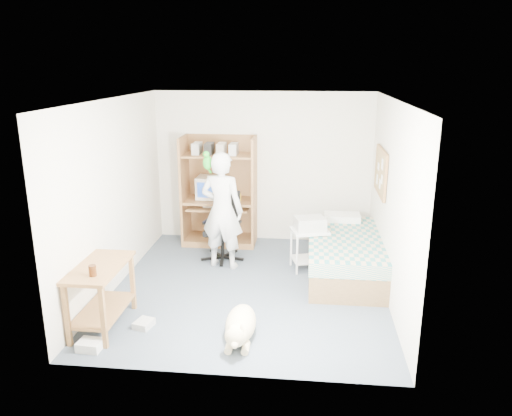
% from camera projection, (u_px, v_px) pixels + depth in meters
% --- Properties ---
extents(floor, '(4.00, 4.00, 0.00)m').
position_uv_depth(floor, '(249.00, 287.00, 6.77)').
color(floor, '#45505E').
rests_on(floor, ground).
extents(wall_back, '(3.60, 0.02, 2.50)m').
position_uv_depth(wall_back, '(263.00, 168.00, 8.33)').
color(wall_back, silver).
rests_on(wall_back, floor).
extents(wall_right, '(0.02, 4.00, 2.50)m').
position_uv_depth(wall_right, '(392.00, 202.00, 6.24)').
color(wall_right, silver).
rests_on(wall_right, floor).
extents(wall_left, '(0.02, 4.00, 2.50)m').
position_uv_depth(wall_left, '(114.00, 195.00, 6.61)').
color(wall_left, silver).
rests_on(wall_left, floor).
extents(ceiling, '(3.60, 4.00, 0.02)m').
position_uv_depth(ceiling, '(249.00, 100.00, 6.08)').
color(ceiling, white).
rests_on(ceiling, wall_back).
extents(computer_hutch, '(1.20, 0.63, 1.80)m').
position_uv_depth(computer_hutch, '(220.00, 195.00, 8.27)').
color(computer_hutch, brown).
rests_on(computer_hutch, floor).
extents(bed, '(1.02, 2.02, 0.66)m').
position_uv_depth(bed, '(344.00, 255.00, 7.15)').
color(bed, brown).
rests_on(bed, floor).
extents(side_desk, '(0.50, 1.00, 0.75)m').
position_uv_depth(side_desk, '(101.00, 287.00, 5.65)').
color(side_desk, brown).
rests_on(side_desk, floor).
extents(corkboard, '(0.04, 0.94, 0.66)m').
position_uv_depth(corkboard, '(381.00, 172.00, 7.05)').
color(corkboard, olive).
rests_on(corkboard, wall_right).
extents(office_chair, '(0.59, 0.59, 1.04)m').
position_uv_depth(office_chair, '(224.00, 236.00, 7.69)').
color(office_chair, black).
rests_on(office_chair, floor).
extents(person, '(0.70, 0.54, 1.73)m').
position_uv_depth(person, '(222.00, 210.00, 7.25)').
color(person, silver).
rests_on(person, floor).
extents(parrot, '(0.13, 0.22, 0.35)m').
position_uv_depth(parrot, '(207.00, 161.00, 7.09)').
color(parrot, '#159519').
rests_on(parrot, person).
extents(dog, '(0.34, 1.04, 0.39)m').
position_uv_depth(dog, '(240.00, 325.00, 5.45)').
color(dog, beige).
rests_on(dog, floor).
extents(printer_cart, '(0.61, 0.54, 0.61)m').
position_uv_depth(printer_cart, '(309.00, 243.00, 7.28)').
color(printer_cart, silver).
rests_on(printer_cart, floor).
extents(printer, '(0.49, 0.42, 0.18)m').
position_uv_depth(printer, '(310.00, 223.00, 7.19)').
color(printer, '#AFB0AB').
rests_on(printer, printer_cart).
extents(crt_monitor, '(0.39, 0.41, 0.36)m').
position_uv_depth(crt_monitor, '(209.00, 187.00, 8.26)').
color(crt_monitor, beige).
rests_on(crt_monitor, computer_hutch).
extents(keyboard, '(0.47, 0.22, 0.03)m').
position_uv_depth(keyboard, '(217.00, 207.00, 8.17)').
color(keyboard, beige).
rests_on(keyboard, computer_hutch).
extents(pencil_cup, '(0.08, 0.08, 0.12)m').
position_uv_depth(pencil_cup, '(239.00, 197.00, 8.16)').
color(pencil_cup, gold).
rests_on(pencil_cup, computer_hutch).
extents(drink_glass, '(0.08, 0.08, 0.12)m').
position_uv_depth(drink_glass, '(93.00, 271.00, 5.29)').
color(drink_glass, '#3E1D0A').
rests_on(drink_glass, side_desk).
extents(floor_box_a, '(0.26, 0.22, 0.10)m').
position_uv_depth(floor_box_a, '(90.00, 345.00, 5.29)').
color(floor_box_a, white).
rests_on(floor_box_a, floor).
extents(floor_box_b, '(0.23, 0.26, 0.08)m').
position_uv_depth(floor_box_b, '(144.00, 324.00, 5.74)').
color(floor_box_b, '#AFAFAA').
rests_on(floor_box_b, floor).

